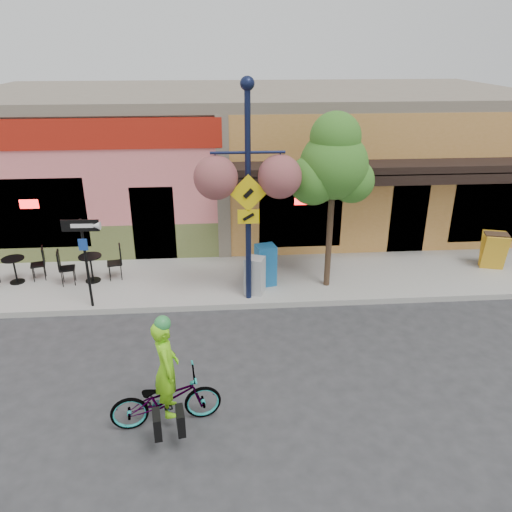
% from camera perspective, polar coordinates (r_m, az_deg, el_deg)
% --- Properties ---
extents(ground, '(90.00, 90.00, 0.00)m').
position_cam_1_polar(ground, '(11.78, 1.71, -7.18)').
color(ground, '#2D2D30').
rests_on(ground, ground).
extents(sidewalk, '(24.00, 3.00, 0.15)m').
position_cam_1_polar(sidewalk, '(13.50, 0.84, -2.59)').
color(sidewalk, '#9E9B93').
rests_on(sidewalk, ground).
extents(curb, '(24.00, 0.12, 0.15)m').
position_cam_1_polar(curb, '(12.22, 1.45, -5.57)').
color(curb, '#A8A59E').
rests_on(curb, ground).
extents(building, '(18.20, 8.20, 4.50)m').
position_cam_1_polar(building, '(18.01, -0.72, 11.42)').
color(building, '#ED7576').
rests_on(building, ground).
extents(bicycle, '(1.93, 0.94, 0.97)m').
position_cam_1_polar(bicycle, '(8.81, -10.25, -15.78)').
color(bicycle, maroon).
rests_on(bicycle, ground).
extents(cyclist_rider, '(0.51, 0.68, 1.72)m').
position_cam_1_polar(cyclist_rider, '(8.57, -10.09, -13.85)').
color(cyclist_rider, '#7FE217').
rests_on(cyclist_rider, ground).
extents(lamp_post, '(1.66, 0.68, 5.19)m').
position_cam_1_polar(lamp_post, '(11.40, -0.92, 6.85)').
color(lamp_post, '#111837').
rests_on(lamp_post, sidewalk).
extents(one_way_sign, '(0.85, 0.22, 2.20)m').
position_cam_1_polar(one_way_sign, '(12.17, -18.79, -0.86)').
color(one_way_sign, black).
rests_on(one_way_sign, sidewalk).
extents(cafe_set_left, '(1.65, 1.13, 0.90)m').
position_cam_1_polar(cafe_set_left, '(14.38, -25.90, -1.11)').
color(cafe_set_left, black).
rests_on(cafe_set_left, sidewalk).
extents(cafe_set_right, '(1.70, 1.09, 0.94)m').
position_cam_1_polar(cafe_set_right, '(13.69, -18.34, -0.95)').
color(cafe_set_right, black).
rests_on(cafe_set_right, sidewalk).
extents(newspaper_box_blue, '(0.57, 0.53, 1.08)m').
position_cam_1_polar(newspaper_box_blue, '(12.82, 1.10, -1.03)').
color(newspaper_box_blue, '#1A609D').
rests_on(newspaper_box_blue, sidewalk).
extents(newspaper_box_grey, '(0.57, 0.54, 0.96)m').
position_cam_1_polar(newspaper_box_grey, '(12.39, -0.14, -2.25)').
color(newspaper_box_grey, '#B0B0B0').
rests_on(newspaper_box_grey, sidewalk).
extents(street_tree, '(2.25, 2.25, 4.44)m').
position_cam_1_polar(street_tree, '(12.32, 8.62, 6.04)').
color(street_tree, '#3D7A26').
rests_on(street_tree, sidewalk).
extents(sandwich_board, '(0.71, 0.60, 1.02)m').
position_cam_1_polar(sandwich_board, '(15.08, 25.66, 0.29)').
color(sandwich_board, gold).
rests_on(sandwich_board, sidewalk).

